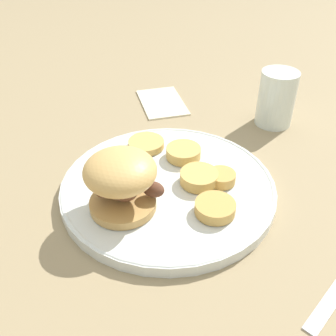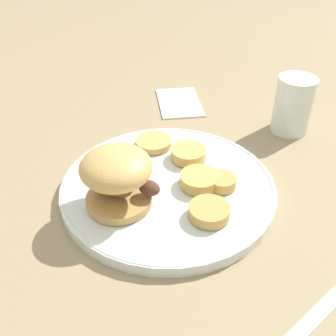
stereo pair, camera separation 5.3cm
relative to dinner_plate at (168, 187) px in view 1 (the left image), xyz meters
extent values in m
plane|color=#937F5B|center=(0.00, 0.00, -0.01)|extent=(4.00, 4.00, 0.00)
cylinder|color=silver|center=(0.00, 0.00, 0.00)|extent=(0.30, 0.30, 0.02)
torus|color=silver|center=(0.00, 0.00, 0.00)|extent=(0.29, 0.29, 0.01)
cylinder|color=tan|center=(0.02, 0.07, 0.01)|extent=(0.08, 0.08, 0.01)
ellipsoid|color=#563323|center=(-0.01, 0.05, 0.03)|extent=(0.03, 0.03, 0.02)
ellipsoid|color=brown|center=(0.02, 0.07, 0.03)|extent=(0.04, 0.03, 0.02)
ellipsoid|color=brown|center=(0.04, 0.07, 0.03)|extent=(0.03, 0.04, 0.01)
ellipsoid|color=brown|center=(0.03, 0.06, 0.03)|extent=(0.04, 0.04, 0.02)
ellipsoid|color=tan|center=(0.02, 0.07, 0.07)|extent=(0.09, 0.09, 0.04)
cylinder|color=tan|center=(-0.08, 0.02, 0.02)|extent=(0.05, 0.05, 0.01)
cylinder|color=tan|center=(0.01, -0.06, 0.02)|extent=(0.05, 0.05, 0.02)
cylinder|color=tan|center=(-0.06, -0.04, 0.02)|extent=(0.04, 0.04, 0.01)
cylinder|color=tan|center=(-0.04, -0.02, 0.02)|extent=(0.05, 0.05, 0.02)
cylinder|color=tan|center=(0.08, -0.06, 0.01)|extent=(0.06, 0.06, 0.01)
cube|color=silver|center=(-0.24, 0.04, -0.01)|extent=(0.04, 0.12, 0.00)
cylinder|color=silver|center=(-0.05, -0.27, 0.04)|extent=(0.06, 0.06, 0.10)
cube|color=beige|center=(0.16, -0.22, -0.01)|extent=(0.14, 0.14, 0.01)
camera|label=1|loc=(-0.23, 0.36, 0.35)|focal=42.00mm
camera|label=2|loc=(-0.27, 0.32, 0.35)|focal=42.00mm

